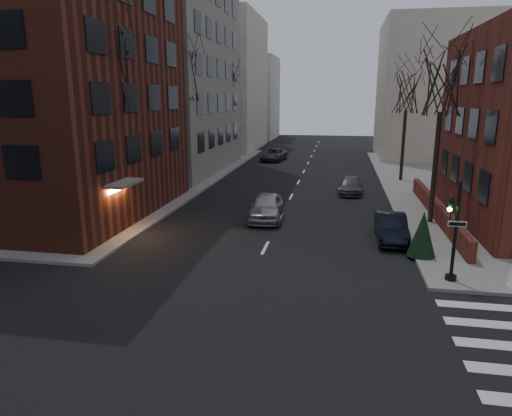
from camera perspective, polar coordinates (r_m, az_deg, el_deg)
The scene contains 21 objects.
ground at distance 12.18m, azimuth -8.76°, elevation -23.13°, with size 160.00×160.00×0.00m, color black.
sidewalk_far_left at distance 51.33m, azimuth -29.01°, elevation 3.99°, with size 44.00×44.00×0.15m, color gray.
building_left_brick at distance 31.91m, azimuth -27.04°, elevation 15.44°, with size 15.00×15.00×18.00m, color maroon.
building_left_tan at distance 48.20m, azimuth -15.90°, elevation 21.31°, with size 18.00×18.00×28.00m, color gray.
low_wall_right at distance 29.51m, azimuth 21.61°, elevation -0.19°, with size 0.35×16.00×1.00m, color maroon.
building_distant_la at distance 66.75m, azimuth -5.84°, elevation 15.20°, with size 14.00×16.00×18.00m, color beige.
building_distant_ra at distance 60.27m, azimuth 22.11°, elevation 13.50°, with size 14.00×14.00×16.00m, color beige.
building_distant_lb at distance 82.79m, azimuth -1.09°, elevation 13.59°, with size 10.00×12.00×14.00m, color beige.
traffic_signal at distance 19.45m, azimuth 23.44°, elevation -3.42°, with size 0.76×0.44×4.00m.
tree_left_a at distance 26.19m, azimuth -18.12°, elevation 15.74°, with size 4.18×4.18×10.26m.
tree_left_b at distance 37.24m, azimuth -9.13°, elevation 16.13°, with size 4.40×4.40×10.80m.
tree_left_c at distance 50.64m, azimuth -3.69°, elevation 14.61°, with size 3.96×3.96×9.72m.
tree_right_a at distance 27.68m, azimuth 22.34°, elevation 14.34°, with size 3.96×3.96×9.72m.
tree_right_b at distance 41.50m, azimuth 18.37°, elevation 13.53°, with size 3.74×3.74×9.18m.
streetlamp_near at distance 33.37m, azimuth -10.13°, elevation 8.34°, with size 0.36×0.36×6.28m.
streetlamp_far at distance 52.53m, azimuth -2.45°, elevation 10.46°, with size 0.36×0.36×6.28m.
parked_sedan at distance 24.56m, azimuth 16.52°, elevation -2.36°, with size 1.46×4.19×1.38m, color black.
car_lane_silver at distance 27.57m, azimuth 1.30°, elevation 0.16°, with size 1.86×4.63×1.58m, color #A1A1A6.
car_lane_gray at distance 35.87m, azimuth 11.76°, elevation 2.78°, with size 1.71×4.21×1.22m, color #434247.
car_lane_far at distance 53.38m, azimuth 2.23°, elevation 6.68°, with size 2.28×4.95×1.38m, color #424247.
evergreen_shrub at distance 22.12m, azimuth 20.11°, elevation -3.04°, with size 1.26×1.26×2.10m, color #183316.
Camera 1 is at (3.41, -9.14, 7.28)m, focal length 32.00 mm.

